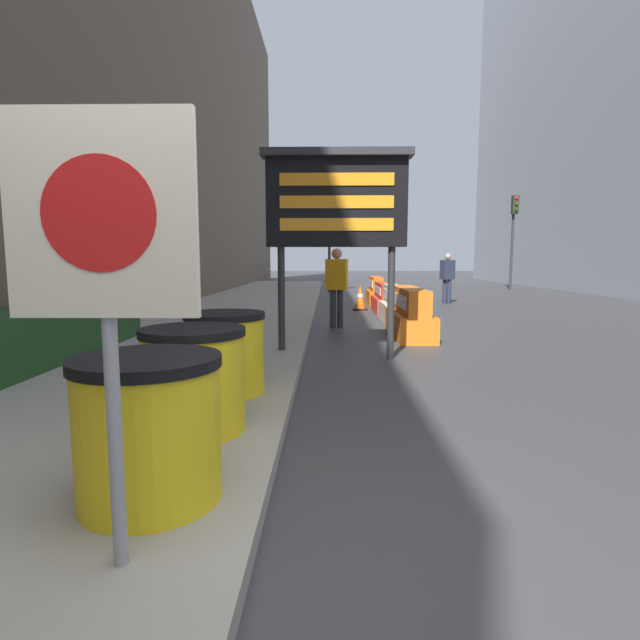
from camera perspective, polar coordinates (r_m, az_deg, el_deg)
The scene contains 16 objects.
ground_plane at distance 2.41m, azimuth -8.43°, elevation -28.73°, with size 120.00×120.00×0.00m, color #38383A.
hedge_strip at distance 6.79m, azimuth -31.71°, elevation -2.07°, with size 0.90×5.50×0.67m.
barrel_drum_foreground at distance 2.84m, azimuth -18.96°, elevation -11.62°, with size 0.77×0.77×0.78m.
barrel_drum_middle at distance 3.84m, azimuth -14.21°, elevation -6.60°, with size 0.77×0.77×0.78m.
barrel_drum_back at distance 4.87m, azimuth -10.80°, elevation -3.68°, with size 0.77×0.77×0.78m.
warning_sign at distance 2.12m, azimuth -23.53°, elevation 7.61°, with size 0.74×0.08×1.85m.
message_board at distance 7.02m, azimuth 1.90°, elevation 13.24°, with size 2.04×0.36×2.87m.
jersey_barrier_orange_near at distance 9.31m, azimuth 10.20°, elevation 0.57°, with size 0.65×2.15×0.89m.
jersey_barrier_cream at distance 11.45m, azimuth 8.45°, elevation 1.63°, with size 0.52×1.79×0.82m.
jersey_barrier_red_striped at distance 13.53m, azimuth 7.30°, elevation 2.38°, with size 0.54×1.89×0.78m.
jersey_barrier_orange_far at distance 15.81m, azimuth 6.38°, elevation 3.18°, with size 0.51×1.66×0.87m.
traffic_cone_near at distance 13.98m, azimuth 4.62°, elevation 2.55°, with size 0.39×0.39×0.70m.
traffic_light_near_curb at distance 21.74m, azimuth 1.08°, elevation 10.18°, with size 0.28×0.45×3.62m.
traffic_light_far_side at distance 25.03m, azimuth 21.28°, elevation 10.38°, with size 0.28×0.45×4.31m.
pedestrian_worker at distance 10.26m, azimuth 1.92°, elevation 4.46°, with size 0.47×0.34×1.63m.
pedestrian_passerby at distance 16.42m, azimuth 14.35°, elevation 5.11°, with size 0.49×0.41×1.60m.
Camera 1 is at (0.34, -1.93, 1.40)m, focal length 28.00 mm.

